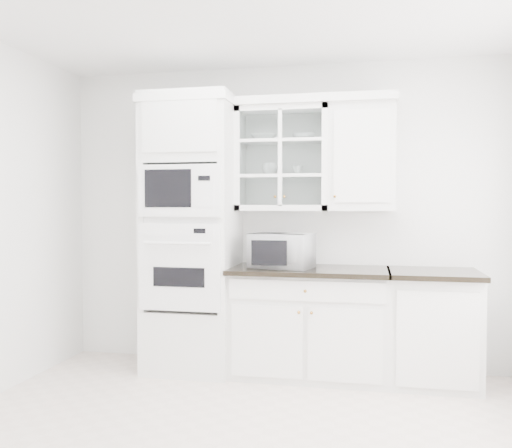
# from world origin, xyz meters

# --- Properties ---
(ground) EXTENTS (4.00, 3.50, 0.01)m
(ground) POSITION_xyz_m (0.00, 0.00, 0.01)
(ground) COLOR beige
(ground) RESTS_ON ground
(room_shell) EXTENTS (4.00, 3.50, 2.70)m
(room_shell) POSITION_xyz_m (0.00, 0.43, 1.78)
(room_shell) COLOR white
(room_shell) RESTS_ON ground
(oven_column) EXTENTS (0.76, 0.68, 2.40)m
(oven_column) POSITION_xyz_m (-0.75, 1.42, 1.20)
(oven_column) COLOR white
(oven_column) RESTS_ON ground
(base_cabinet_run) EXTENTS (1.32, 0.67, 0.92)m
(base_cabinet_run) POSITION_xyz_m (0.28, 1.45, 0.46)
(base_cabinet_run) COLOR white
(base_cabinet_run) RESTS_ON ground
(extra_base_cabinet) EXTENTS (0.72, 0.67, 0.92)m
(extra_base_cabinet) POSITION_xyz_m (1.28, 1.45, 0.46)
(extra_base_cabinet) COLOR white
(extra_base_cabinet) RESTS_ON ground
(upper_cabinet_glass) EXTENTS (0.80, 0.33, 0.90)m
(upper_cabinet_glass) POSITION_xyz_m (0.03, 1.58, 1.85)
(upper_cabinet_glass) COLOR white
(upper_cabinet_glass) RESTS_ON room_shell
(upper_cabinet_solid) EXTENTS (0.55, 0.33, 0.90)m
(upper_cabinet_solid) POSITION_xyz_m (0.71, 1.58, 1.85)
(upper_cabinet_solid) COLOR white
(upper_cabinet_solid) RESTS_ON room_shell
(crown_molding) EXTENTS (2.14, 0.38, 0.07)m
(crown_molding) POSITION_xyz_m (-0.07, 1.56, 2.33)
(crown_molding) COLOR white
(crown_molding) RESTS_ON room_shell
(countertop_microwave) EXTENTS (0.57, 0.51, 0.29)m
(countertop_microwave) POSITION_xyz_m (0.05, 1.41, 1.07)
(countertop_microwave) COLOR white
(countertop_microwave) RESTS_ON base_cabinet_run
(bowl_a) EXTENTS (0.25, 0.25, 0.06)m
(bowl_a) POSITION_xyz_m (-0.14, 1.57, 2.04)
(bowl_a) COLOR white
(bowl_a) RESTS_ON upper_cabinet_glass
(bowl_b) EXTENTS (0.23, 0.23, 0.06)m
(bowl_b) POSITION_xyz_m (0.21, 1.60, 2.04)
(bowl_b) COLOR white
(bowl_b) RESTS_ON upper_cabinet_glass
(cup_a) EXTENTS (0.16, 0.16, 0.11)m
(cup_a) POSITION_xyz_m (-0.09, 1.59, 1.76)
(cup_a) COLOR white
(cup_a) RESTS_ON upper_cabinet_glass
(cup_b) EXTENTS (0.11, 0.11, 0.08)m
(cup_b) POSITION_xyz_m (0.16, 1.60, 1.75)
(cup_b) COLOR white
(cup_b) RESTS_ON upper_cabinet_glass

